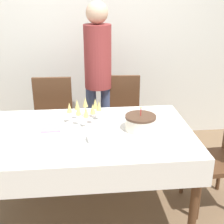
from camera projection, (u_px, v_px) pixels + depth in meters
name	position (u px, v px, depth m)	size (l,w,h in m)	color
ground_plane	(91.00, 210.00, 2.70)	(12.00, 12.00, 0.00)	brown
wall_back	(83.00, 29.00, 3.59)	(8.00, 0.05, 2.70)	silver
dining_table	(89.00, 143.00, 2.46)	(1.61, 1.01, 0.76)	white
dining_chair_far_left	(53.00, 120.00, 3.24)	(0.44, 0.44, 0.94)	#51331E
dining_chair_far_right	(121.00, 118.00, 3.30)	(0.45, 0.45, 0.94)	#51331E
dining_chair_right_end	(224.00, 152.00, 2.62)	(0.44, 0.44, 0.94)	#51331E
birthday_cake	(140.00, 123.00, 2.43)	(0.24, 0.24, 0.19)	silver
champagne_tray	(85.00, 112.00, 2.56)	(0.32, 0.32, 0.18)	silver
plate_stack_main	(105.00, 137.00, 2.28)	(0.26, 0.26, 0.05)	white
cake_knife	(154.00, 139.00, 2.29)	(0.30, 0.04, 0.00)	silver
fork_pile	(44.00, 137.00, 2.31)	(0.18, 0.10, 0.02)	silver
napkin_pile	(52.00, 128.00, 2.47)	(0.15, 0.15, 0.01)	pink
person_standing	(98.00, 68.00, 3.22)	(0.28, 0.28, 1.68)	#3F4C72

